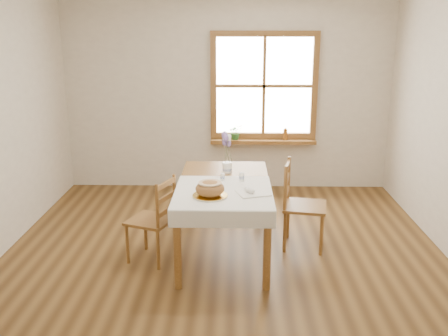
{
  "coord_description": "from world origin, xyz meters",
  "views": [
    {
      "loc": [
        0.1,
        -4.4,
        2.25
      ],
      "look_at": [
        0.0,
        0.3,
        0.9
      ],
      "focal_mm": 40.0,
      "sensor_mm": 36.0,
      "label": 1
    }
  ],
  "objects_px": {
    "bread_plate": "(210,196)",
    "chair_right": "(305,205)",
    "chair_left": "(151,219)",
    "flower_vase": "(227,168)",
    "dining_table": "(224,191)"
  },
  "relations": [
    {
      "from": "chair_left",
      "to": "chair_right",
      "type": "relative_size",
      "value": 0.93
    },
    {
      "from": "chair_left",
      "to": "flower_vase",
      "type": "xyz_separation_m",
      "value": [
        0.74,
        0.5,
        0.38
      ]
    },
    {
      "from": "chair_right",
      "to": "chair_left",
      "type": "bearing_deg",
      "value": 113.02
    },
    {
      "from": "chair_right",
      "to": "flower_vase",
      "type": "xyz_separation_m",
      "value": [
        -0.81,
        0.16,
        0.35
      ]
    },
    {
      "from": "dining_table",
      "to": "chair_right",
      "type": "bearing_deg",
      "value": 11.2
    },
    {
      "from": "bread_plate",
      "to": "chair_right",
      "type": "bearing_deg",
      "value": 33.11
    },
    {
      "from": "chair_left",
      "to": "chair_right",
      "type": "height_order",
      "value": "chair_right"
    },
    {
      "from": "chair_right",
      "to": "bread_plate",
      "type": "xyz_separation_m",
      "value": [
        -0.95,
        -0.62,
        0.31
      ]
    },
    {
      "from": "chair_right",
      "to": "flower_vase",
      "type": "relative_size",
      "value": 8.39
    },
    {
      "from": "chair_right",
      "to": "bread_plate",
      "type": "bearing_deg",
      "value": 133.83
    },
    {
      "from": "dining_table",
      "to": "bread_plate",
      "type": "xyz_separation_m",
      "value": [
        -0.12,
        -0.45,
        0.1
      ]
    },
    {
      "from": "dining_table",
      "to": "flower_vase",
      "type": "height_order",
      "value": "flower_vase"
    },
    {
      "from": "dining_table",
      "to": "chair_left",
      "type": "xyz_separation_m",
      "value": [
        -0.71,
        -0.17,
        -0.24
      ]
    },
    {
      "from": "chair_left",
      "to": "bread_plate",
      "type": "bearing_deg",
      "value": 85.78
    },
    {
      "from": "chair_left",
      "to": "chair_right",
      "type": "distance_m",
      "value": 1.59
    }
  ]
}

